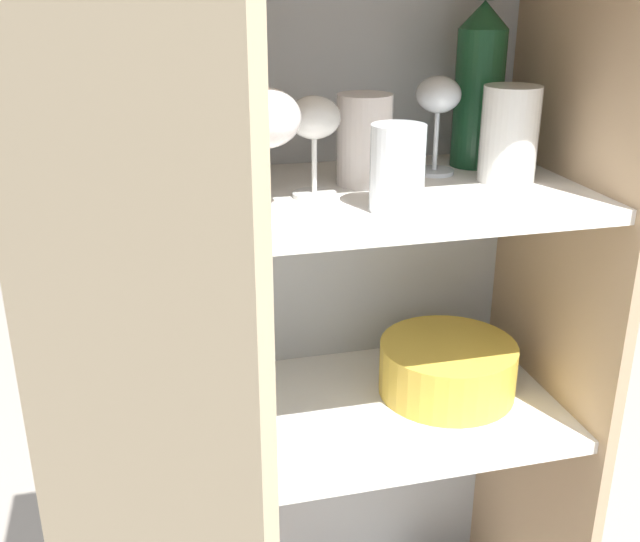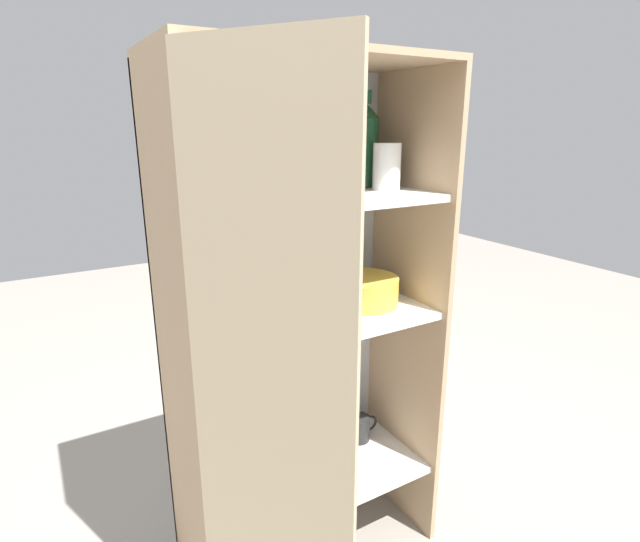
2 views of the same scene
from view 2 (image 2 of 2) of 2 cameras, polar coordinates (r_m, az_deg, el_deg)
cupboard_back_panel at (r=1.60m, az=-4.82°, el=-5.22°), size 0.76×0.02×1.48m
cupboard_side_left at (r=1.33m, az=-15.96°, el=-10.57°), size 0.02×0.39×1.48m
cupboard_side_right at (r=1.65m, az=9.75°, el=-4.78°), size 0.02×0.39×1.48m
cupboard_top_panel at (r=1.33m, az=-1.91°, el=23.39°), size 0.76×0.39×0.02m
shelf_board_lower at (r=1.70m, az=-1.48°, el=-22.45°), size 0.72×0.35×0.02m
shelf_board_middle at (r=1.43m, az=-1.64°, el=-5.64°), size 0.72×0.35×0.02m
shelf_board_upper at (r=1.34m, az=-1.76°, el=8.10°), size 0.72×0.35×0.02m
cupboard_door at (r=1.07m, az=-5.62°, el=-17.18°), size 0.22×0.32×1.48m
tumbler_glass_0 at (r=1.19m, az=-13.44°, el=10.18°), size 0.08×0.08×0.13m
tumbler_glass_1 at (r=1.20m, az=-8.55°, el=11.00°), size 0.06×0.06×0.15m
tumbler_glass_2 at (r=1.47m, az=7.64°, el=11.74°), size 0.08×0.08×0.13m
tumbler_glass_3 at (r=1.27m, az=-14.78°, el=9.87°), size 0.08×0.08×0.10m
tumbler_glass_4 at (r=1.36m, az=-11.45°, el=10.94°), size 0.07×0.07×0.12m
tumbler_glass_5 at (r=1.36m, az=-7.91°, el=11.04°), size 0.07×0.07×0.12m
tumbler_glass_6 at (r=1.28m, az=3.16°, el=10.56°), size 0.07×0.07×0.11m
tumbler_glass_7 at (r=1.39m, az=0.03°, el=11.42°), size 0.08×0.08×0.12m
wine_glass_0 at (r=1.21m, az=-3.90°, el=12.95°), size 0.09×0.09×0.15m
wine_glass_1 at (r=1.47m, az=3.52°, el=13.35°), size 0.07×0.07×0.14m
wine_glass_2 at (r=1.30m, az=-2.07°, el=12.59°), size 0.07×0.07×0.13m
wine_bottle at (r=1.55m, az=5.30°, el=14.11°), size 0.07×0.07×0.28m
plate_stack_white at (r=1.35m, az=-11.02°, el=-5.92°), size 0.22×0.22×0.04m
mixing_bowl_large at (r=1.52m, az=4.96°, el=-2.12°), size 0.21×0.21×0.08m
coffee_mug_primary at (r=1.68m, az=-0.44°, el=-20.34°), size 0.14×0.09×0.10m
coffee_mug_extra_1 at (r=1.82m, az=4.54°, el=-17.45°), size 0.12×0.08×0.09m
coffee_mug_extra_2 at (r=1.59m, az=-7.91°, el=-23.59°), size 0.12×0.08×0.08m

